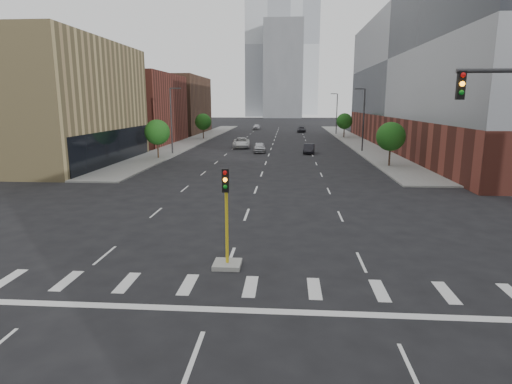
# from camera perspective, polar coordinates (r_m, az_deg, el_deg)

# --- Properties ---
(sidewalk_left_far) EXTENTS (5.00, 92.00, 0.15)m
(sidewalk_left_far) POSITION_cam_1_polar(r_m,az_deg,el_deg) (84.79, -7.81, 6.99)
(sidewalk_left_far) COLOR gray
(sidewalk_left_far) RESTS_ON ground
(sidewalk_right_far) EXTENTS (5.00, 92.00, 0.15)m
(sidewalk_right_far) POSITION_cam_1_polar(r_m,az_deg,el_deg) (83.87, 12.82, 6.75)
(sidewalk_right_far) COLOR gray
(sidewalk_right_far) RESTS_ON ground
(building_left_mid) EXTENTS (20.00, 24.00, 14.00)m
(building_left_mid) POSITION_cam_1_polar(r_m,az_deg,el_deg) (57.19, -28.00, 10.39)
(building_left_mid) COLOR tan
(building_left_mid) RESTS_ON ground
(building_left_far_a) EXTENTS (20.00, 22.00, 12.00)m
(building_left_far_a) POSITION_cam_1_polar(r_m,az_deg,el_deg) (80.49, -18.03, 10.50)
(building_left_far_a) COLOR brown
(building_left_far_a) RESTS_ON ground
(building_left_far_b) EXTENTS (20.00, 24.00, 13.00)m
(building_left_far_b) POSITION_cam_1_polar(r_m,az_deg,el_deg) (105.05, -12.66, 11.24)
(building_left_far_b) COLOR brown
(building_left_far_b) RESTS_ON ground
(building_right_main) EXTENTS (24.00, 70.00, 22.00)m
(building_right_main) POSITION_cam_1_polar(r_m,az_deg,el_deg) (73.84, 26.41, 13.68)
(building_right_main) COLOR brown
(building_right_main) RESTS_ON ground
(tower_left) EXTENTS (22.00, 22.00, 70.00)m
(tower_left) POSITION_cam_1_polar(r_m,az_deg,el_deg) (230.59, 1.66, 18.80)
(tower_left) COLOR #B2B7BC
(tower_left) RESTS_ON ground
(tower_right) EXTENTS (20.00, 20.00, 80.00)m
(tower_right) POSITION_cam_1_polar(r_m,az_deg,el_deg) (270.76, 6.09, 18.77)
(tower_right) COLOR #B2B7BC
(tower_right) RESTS_ON ground
(tower_mid) EXTENTS (18.00, 18.00, 44.00)m
(tower_mid) POSITION_cam_1_polar(r_m,az_deg,el_deg) (209.20, 3.65, 15.91)
(tower_mid) COLOR slate
(tower_mid) RESTS_ON ground
(median_traffic_signal) EXTENTS (1.20, 1.20, 4.40)m
(median_traffic_signal) POSITION_cam_1_polar(r_m,az_deg,el_deg) (18.83, -3.90, -7.18)
(median_traffic_signal) COLOR #999993
(median_traffic_signal) RESTS_ON ground
(streetlight_right_a) EXTENTS (1.60, 0.22, 9.07)m
(streetlight_right_a) POSITION_cam_1_polar(r_m,az_deg,el_deg) (64.60, 14.08, 9.65)
(streetlight_right_a) COLOR #2D2D30
(streetlight_right_a) RESTS_ON ground
(streetlight_right_b) EXTENTS (1.60, 0.22, 9.07)m
(streetlight_right_b) POSITION_cam_1_polar(r_m,az_deg,el_deg) (99.26, 10.67, 10.45)
(streetlight_right_b) COLOR #2D2D30
(streetlight_right_b) RESTS_ON ground
(streetlight_left) EXTENTS (1.60, 0.22, 9.07)m
(streetlight_left) POSITION_cam_1_polar(r_m,az_deg,el_deg) (60.82, -11.17, 9.66)
(streetlight_left) COLOR #2D2D30
(streetlight_left) RESTS_ON ground
(tree_left_near) EXTENTS (3.20, 3.20, 4.85)m
(tree_left_near) POSITION_cam_1_polar(r_m,az_deg,el_deg) (56.27, -13.04, 7.77)
(tree_left_near) COLOR #382619
(tree_left_near) RESTS_ON ground
(tree_left_far) EXTENTS (3.20, 3.20, 4.85)m
(tree_left_far) POSITION_cam_1_polar(r_m,az_deg,el_deg) (85.36, -7.07, 9.27)
(tree_left_far) COLOR #382619
(tree_left_far) RESTS_ON ground
(tree_right_near) EXTENTS (3.20, 3.20, 4.85)m
(tree_right_near) POSITION_cam_1_polar(r_m,az_deg,el_deg) (50.11, 17.53, 7.06)
(tree_right_near) COLOR #382619
(tree_right_near) RESTS_ON ground
(tree_right_far) EXTENTS (3.20, 3.20, 4.85)m
(tree_right_far) POSITION_cam_1_polar(r_m,az_deg,el_deg) (89.46, 11.71, 9.23)
(tree_right_far) COLOR #382619
(tree_right_far) RESTS_ON ground
(car_near_left) EXTENTS (2.05, 4.38, 1.45)m
(car_near_left) POSITION_cam_1_polar(r_m,az_deg,el_deg) (62.41, 0.46, 5.99)
(car_near_left) COLOR #BBBBC0
(car_near_left) RESTS_ON ground
(car_mid_right) EXTENTS (1.85, 4.24, 1.35)m
(car_mid_right) POSITION_cam_1_polar(r_m,az_deg,el_deg) (61.49, 7.09, 5.76)
(car_mid_right) COLOR black
(car_mid_right) RESTS_ON ground
(car_far_left) EXTENTS (3.12, 5.92, 1.59)m
(car_far_left) POSITION_cam_1_polar(r_m,az_deg,el_deg) (68.70, -1.96, 6.58)
(car_far_left) COLOR white
(car_far_left) RESTS_ON ground
(car_deep_right) EXTENTS (2.28, 4.83, 1.36)m
(car_deep_right) POSITION_cam_1_polar(r_m,az_deg,el_deg) (105.17, 6.10, 8.29)
(car_deep_right) COLOR #222228
(car_deep_right) RESTS_ON ground
(car_distant) EXTENTS (2.04, 4.39, 1.46)m
(car_distant) POSITION_cam_1_polar(r_m,az_deg,el_deg) (115.26, 0.08, 8.68)
(car_distant) COLOR silver
(car_distant) RESTS_ON ground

